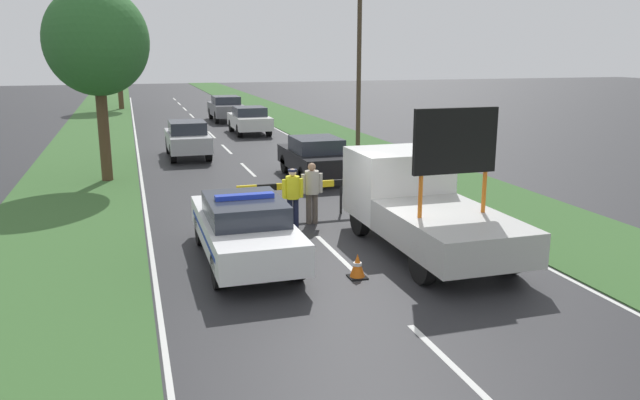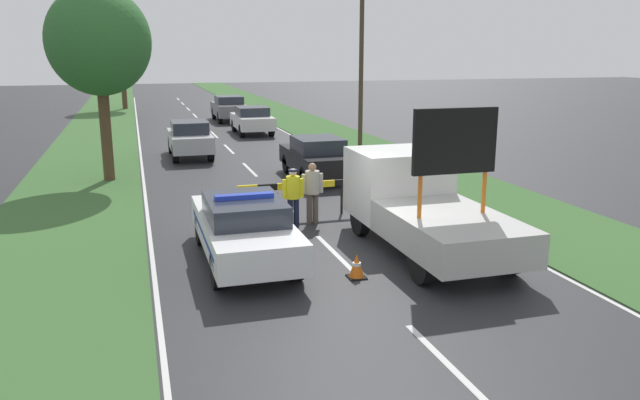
% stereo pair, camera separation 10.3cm
% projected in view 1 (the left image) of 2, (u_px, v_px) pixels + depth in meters
% --- Properties ---
extents(ground_plane, '(160.00, 160.00, 0.00)m').
position_uv_depth(ground_plane, '(337.00, 255.00, 14.26)').
color(ground_plane, '#28282B').
extents(lane_markings, '(8.23, 70.75, 0.01)m').
position_uv_depth(lane_markings, '(224.00, 147.00, 30.31)').
color(lane_markings, silver).
rests_on(lane_markings, ground).
extents(grass_verge_left, '(4.09, 120.00, 0.03)m').
position_uv_depth(grass_verge_left, '(92.00, 144.00, 31.09)').
color(grass_verge_left, '#38602D').
rests_on(grass_verge_left, ground).
extents(grass_verge_right, '(4.09, 120.00, 0.03)m').
position_uv_depth(grass_verge_right, '(328.00, 135.00, 34.62)').
color(grass_verge_right, '#38602D').
rests_on(grass_verge_right, ground).
extents(police_car, '(1.83, 4.91, 1.55)m').
position_uv_depth(police_car, '(244.00, 227.00, 13.71)').
color(police_car, white).
rests_on(police_car, ground).
extents(work_truck, '(2.26, 5.66, 3.43)m').
position_uv_depth(work_truck, '(419.00, 202.00, 14.71)').
color(work_truck, white).
rests_on(work_truck, ground).
extents(road_barrier, '(3.33, 0.08, 1.00)m').
position_uv_depth(road_barrier, '(296.00, 188.00, 17.36)').
color(road_barrier, black).
rests_on(road_barrier, ground).
extents(police_officer, '(0.57, 0.36, 1.58)m').
position_uv_depth(police_officer, '(293.00, 193.00, 16.30)').
color(police_officer, '#191E38').
rests_on(police_officer, ground).
extents(pedestrian_civilian, '(0.60, 0.38, 1.66)m').
position_uv_depth(pedestrian_civilian, '(312.00, 188.00, 16.68)').
color(pedestrian_civilian, brown).
rests_on(pedestrian_civilian, ground).
extents(traffic_cone_near_police, '(0.37, 0.37, 0.51)m').
position_uv_depth(traffic_cone_near_police, '(357.00, 266.00, 12.80)').
color(traffic_cone_near_police, black).
rests_on(traffic_cone_near_police, ground).
extents(traffic_cone_centre_front, '(0.53, 0.53, 0.72)m').
position_uv_depth(traffic_cone_centre_front, '(379.00, 192.00, 19.06)').
color(traffic_cone_centre_front, black).
rests_on(traffic_cone_centre_front, ground).
extents(traffic_cone_near_truck, '(0.41, 0.41, 0.57)m').
position_uv_depth(traffic_cone_near_truck, '(277.00, 201.00, 18.17)').
color(traffic_cone_near_truck, black).
rests_on(traffic_cone_near_truck, ground).
extents(queued_car_sedan_black, '(1.83, 4.25, 1.52)m').
position_uv_depth(queued_car_sedan_black, '(315.00, 157.00, 22.70)').
color(queued_car_sedan_black, black).
rests_on(queued_car_sedan_black, ground).
extents(queued_car_sedan_silver, '(1.70, 4.14, 1.59)m').
position_uv_depth(queued_car_sedan_silver, '(188.00, 138.00, 27.16)').
color(queued_car_sedan_silver, '#B2B2B7').
rests_on(queued_car_sedan_silver, ground).
extents(queued_car_van_white, '(1.87, 4.14, 1.52)m').
position_uv_depth(queued_car_van_white, '(249.00, 120.00, 34.90)').
color(queued_car_van_white, silver).
rests_on(queued_car_van_white, ground).
extents(queued_car_suv_grey, '(1.88, 4.61, 1.65)m').
position_uv_depth(queued_car_suv_grey, '(226.00, 108.00, 41.31)').
color(queued_car_suv_grey, slate).
rests_on(queued_car_suv_grey, ground).
extents(roadside_tree_near_left, '(3.53, 3.53, 6.74)m').
position_uv_depth(roadside_tree_near_left, '(97.00, 42.00, 21.29)').
color(roadside_tree_near_left, '#4C3823').
rests_on(roadside_tree_near_left, ground).
extents(roadside_tree_near_right, '(3.89, 3.89, 7.64)m').
position_uv_depth(roadside_tree_near_right, '(116.00, 38.00, 48.62)').
color(roadside_tree_near_right, '#4C3823').
rests_on(roadside_tree_near_right, ground).
extents(utility_pole, '(1.20, 0.20, 8.07)m').
position_uv_depth(utility_pole, '(359.00, 60.00, 27.62)').
color(utility_pole, '#473828').
rests_on(utility_pole, ground).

